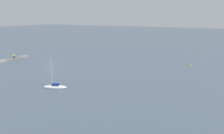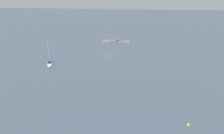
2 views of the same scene
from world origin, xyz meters
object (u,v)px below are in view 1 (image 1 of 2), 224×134
(sailboat_white_mid, at_px, (55,87))
(mooring_buoy_mid, at_px, (191,65))
(person_seated_dark_left, at_px, (14,57))
(umbrella_open_yellow, at_px, (14,55))

(sailboat_white_mid, xyz_separation_m, mooring_buoy_mid, (-35.84, 24.09, -0.17))
(person_seated_dark_left, relative_size, umbrella_open_yellow, 0.54)
(sailboat_white_mid, relative_size, mooring_buoy_mid, 14.54)
(person_seated_dark_left, relative_size, sailboat_white_mid, 0.09)
(sailboat_white_mid, bearing_deg, umbrella_open_yellow, 43.23)
(mooring_buoy_mid, bearing_deg, person_seated_dark_left, -70.37)
(person_seated_dark_left, xyz_separation_m, mooring_buoy_mid, (-20.80, 58.31, -0.79))
(person_seated_dark_left, distance_m, mooring_buoy_mid, 61.91)
(umbrella_open_yellow, bearing_deg, person_seated_dark_left, 88.09)
(umbrella_open_yellow, relative_size, mooring_buoy_mid, 2.54)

